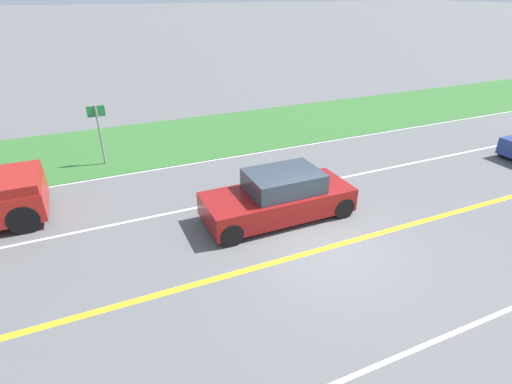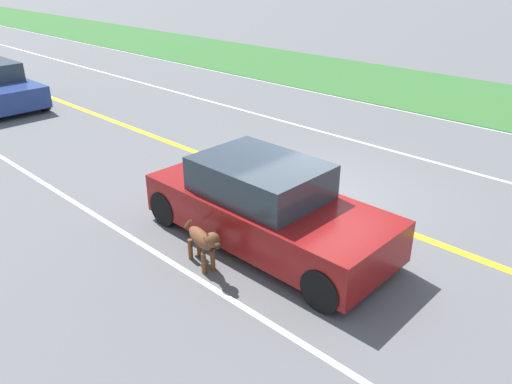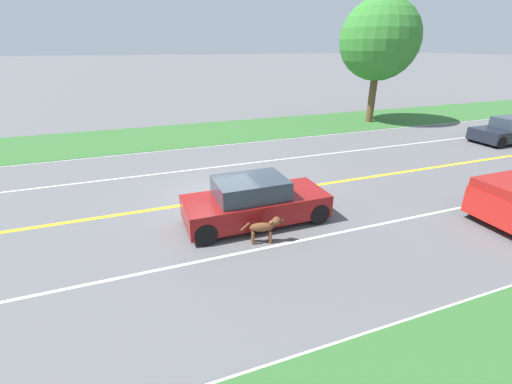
% 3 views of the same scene
% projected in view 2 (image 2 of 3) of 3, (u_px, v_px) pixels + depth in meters
% --- Properties ---
extents(ground_plane, '(400.00, 400.00, 0.00)m').
position_uv_depth(ground_plane, '(315.00, 197.00, 10.16)').
color(ground_plane, '#5B5B5E').
extents(centre_divider_line, '(0.18, 160.00, 0.01)m').
position_uv_depth(centre_divider_line, '(315.00, 197.00, 10.16)').
color(centre_divider_line, yellow).
rests_on(centre_divider_line, ground).
extents(lane_edge_line_left, '(0.14, 160.00, 0.01)m').
position_uv_depth(lane_edge_line_left, '(460.00, 123.00, 14.73)').
color(lane_edge_line_left, white).
rests_on(lane_edge_line_left, ground).
extents(lane_dash_same_dir, '(0.10, 160.00, 0.01)m').
position_uv_depth(lane_dash_same_dir, '(179.00, 267.00, 7.87)').
color(lane_dash_same_dir, white).
rests_on(lane_dash_same_dir, ground).
extents(lane_dash_oncoming, '(0.10, 160.00, 0.01)m').
position_uv_depth(lane_dash_oncoming, '(401.00, 153.00, 12.44)').
color(lane_dash_oncoming, white).
rests_on(lane_dash_oncoming, ground).
extents(grass_verge_left, '(6.00, 160.00, 0.03)m').
position_uv_depth(grass_verge_left, '(498.00, 103.00, 16.69)').
color(grass_verge_left, '#33662D').
rests_on(grass_verge_left, ground).
extents(ego_car, '(1.81, 4.37, 1.44)m').
position_uv_depth(ego_car, '(266.00, 206.00, 8.31)').
color(ego_car, maroon).
rests_on(ego_car, ground).
extents(dog, '(0.44, 1.19, 0.79)m').
position_uv_depth(dog, '(203.00, 240.00, 7.66)').
color(dog, brown).
rests_on(dog, ground).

